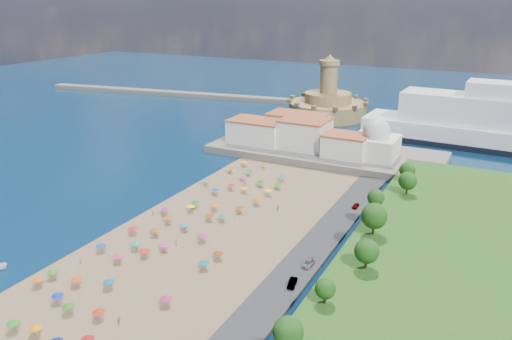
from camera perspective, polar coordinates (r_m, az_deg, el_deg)
The scene contains 11 objects.
ground at distance 141.55m, azimuth -6.10°, elevation -5.77°, with size 700.00×700.00×0.00m, color #071938.
terrace at distance 198.63m, azimuth 7.88°, elevation 2.00°, with size 90.00×36.00×3.00m, color #59544C.
jetty at distance 237.68m, azimuth 5.72°, elevation 4.85°, with size 18.00×70.00×2.40m, color #59544C.
breakwater at distance 322.20m, azimuth -7.77°, elevation 8.55°, with size 200.00×7.00×2.60m, color #59544C.
waterfront_buildings at distance 201.90m, azimuth 4.53°, elevation 4.29°, with size 57.00×29.00×11.00m.
domed_building at distance 189.39m, azimuth 13.49°, elevation 3.16°, with size 16.00×16.00×15.00m.
fortress at distance 263.96m, azimuth 8.19°, elevation 7.40°, with size 40.00×40.00×32.40m.
beach_parasols at distance 133.37m, azimuth -9.19°, elevation -6.53°, with size 32.61×114.63×2.20m.
beachgoers at distance 142.22m, azimuth -5.63°, elevation -5.14°, with size 34.41×99.62×1.88m.
parked_cars at distance 122.44m, azimuth 7.05°, elevation -9.28°, with size 2.12×51.31×1.36m.
hillside_trees at distance 115.44m, azimuth 12.59°, elevation -6.65°, with size 10.81×103.54×7.91m.
Camera 1 is at (71.53, -106.82, 59.23)m, focal length 35.00 mm.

